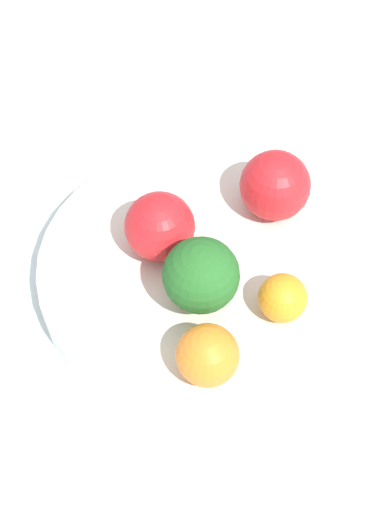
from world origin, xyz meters
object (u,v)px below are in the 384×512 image
(apple_red, at_px, (160,227))
(orange_back, at_px, (208,355))
(orange_front, at_px, (283,298))
(broccoli, at_px, (201,276))
(apple_green, at_px, (275,185))
(bowl, at_px, (192,272))

(apple_red, relative_size, orange_back, 1.21)
(apple_red, bearing_deg, orange_front, 151.21)
(broccoli, relative_size, apple_red, 1.21)
(broccoli, distance_m, orange_front, 0.07)
(orange_front, bearing_deg, broccoli, -2.87)
(broccoli, distance_m, apple_green, 0.11)
(orange_front, relative_size, orange_back, 0.82)
(bowl, relative_size, orange_back, 5.37)
(orange_back, bearing_deg, bowl, -79.40)
(apple_red, xyz_separation_m, apple_green, (-0.09, -0.05, 0.00))
(broccoli, bearing_deg, orange_back, 98.28)
(apple_red, distance_m, orange_front, 0.11)
(apple_green, distance_m, orange_front, 0.10)
(apple_green, relative_size, orange_back, 1.26)
(broccoli, distance_m, orange_back, 0.06)
(bowl, xyz_separation_m, orange_back, (-0.02, 0.10, 0.04))
(orange_front, bearing_deg, bowl, -29.40)
(apple_red, distance_m, apple_green, 0.10)
(broccoli, xyz_separation_m, orange_back, (-0.01, 0.06, -0.02))
(apple_red, xyz_separation_m, orange_back, (-0.05, 0.11, -0.00))
(apple_red, xyz_separation_m, orange_front, (-0.10, 0.05, -0.01))
(apple_green, distance_m, orange_back, 0.17)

